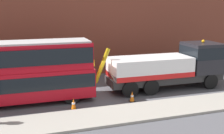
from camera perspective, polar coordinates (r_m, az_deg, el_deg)
name	(u,v)px	position (r m, az deg, el deg)	size (l,w,h in m)	color
ground_plane	(100,94)	(20.40, -2.50, -5.55)	(120.00, 120.00, 0.00)	#4C4C51
near_kerb	(119,114)	(16.62, 1.51, -9.59)	(60.00, 2.80, 0.15)	gray
recovery_tow_truck	(171,66)	(21.92, 11.92, 0.23)	(10.16, 2.76, 3.67)	#2D2D2D
double_decker_bus	(7,71)	(18.95, -20.60, -0.77)	(11.08, 2.69, 4.06)	#B70C19
traffic_cone_near_bus	(74,104)	(17.60, -7.82, -7.48)	(0.36, 0.36, 0.72)	orange
traffic_cone_midway	(132,97)	(18.85, 4.11, -6.02)	(0.36, 0.36, 0.72)	orange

